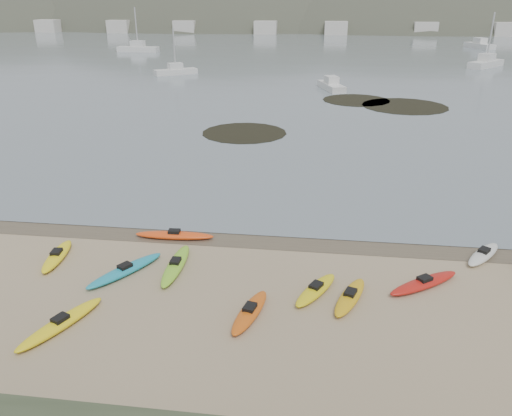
# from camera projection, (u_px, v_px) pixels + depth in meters

# --- Properties ---
(ground) EXTENTS (600.00, 600.00, 0.00)m
(ground) POSITION_uv_depth(u_px,v_px,m) (256.00, 236.00, 24.76)
(ground) COLOR tan
(ground) RESTS_ON ground
(wet_sand) EXTENTS (60.00, 60.00, 0.00)m
(wet_sand) POSITION_uv_depth(u_px,v_px,m) (255.00, 238.00, 24.49)
(wet_sand) COLOR brown
(wet_sand) RESTS_ON ground
(water) EXTENTS (1200.00, 1200.00, 0.00)m
(water) POSITION_uv_depth(u_px,v_px,m) (320.00, 17.00, 298.74)
(water) COLOR slate
(water) RESTS_ON ground
(kayaks) EXTENTS (20.83, 10.62, 0.34)m
(kayaks) POSITION_uv_depth(u_px,v_px,m) (234.00, 276.00, 20.89)
(kayaks) COLOR yellow
(kayaks) RESTS_ON ground
(kelp_mats) EXTENTS (23.80, 23.83, 0.04)m
(kelp_mats) POSITION_uv_depth(u_px,v_px,m) (352.00, 110.00, 51.99)
(kelp_mats) COLOR black
(kelp_mats) RESTS_ON water
(moored_boats) EXTENTS (82.63, 69.07, 1.23)m
(moored_boats) POSITION_uv_depth(u_px,v_px,m) (340.00, 56.00, 95.84)
(moored_boats) COLOR silver
(moored_boats) RESTS_ON ground
(far_hills) EXTENTS (550.00, 135.00, 80.00)m
(far_hills) POSITION_uv_depth(u_px,v_px,m) (412.00, 68.00, 203.51)
(far_hills) COLOR #384235
(far_hills) RESTS_ON ground
(far_town) EXTENTS (199.00, 5.00, 4.00)m
(far_town) POSITION_uv_depth(u_px,v_px,m) (334.00, 28.00, 155.70)
(far_town) COLOR beige
(far_town) RESTS_ON ground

